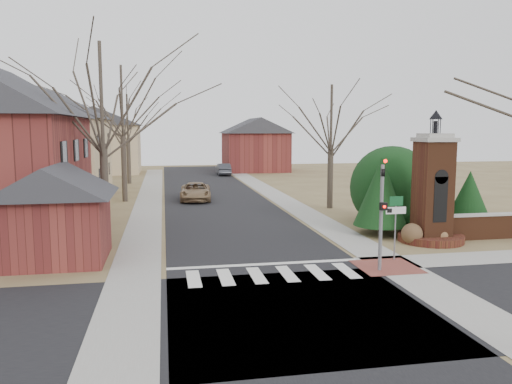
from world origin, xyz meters
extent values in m
plane|color=brown|center=(0.00, 0.00, 0.00)|extent=(120.00, 120.00, 0.00)
cube|color=black|center=(0.00, 22.00, 0.01)|extent=(8.00, 70.00, 0.01)
cube|color=black|center=(0.00, -3.00, 0.01)|extent=(120.00, 8.00, 0.01)
cube|color=silver|center=(0.00, 0.80, 0.01)|extent=(8.00, 2.20, 0.02)
cube|color=silver|center=(0.00, 2.30, 0.01)|extent=(8.00, 0.35, 0.02)
cube|color=gray|center=(5.20, 22.00, 0.01)|extent=(2.00, 60.00, 0.02)
cube|color=gray|center=(-5.20, 22.00, 0.01)|extent=(2.00, 60.00, 0.02)
cube|color=brown|center=(4.80, 1.00, 0.01)|extent=(2.40, 2.40, 0.02)
cylinder|color=slate|center=(4.30, 0.60, 2.10)|extent=(0.14, 0.14, 4.20)
imported|color=black|center=(4.30, 0.60, 4.05)|extent=(0.15, 0.18, 0.90)
sphere|color=#FF0C05|center=(4.30, 0.38, 4.35)|extent=(0.14, 0.14, 0.14)
cube|color=black|center=(4.30, 0.42, 2.60)|extent=(0.28, 0.16, 0.30)
sphere|color=#FF0C05|center=(4.30, 0.33, 2.60)|extent=(0.11, 0.11, 0.11)
cylinder|color=slate|center=(5.60, 2.00, 1.30)|extent=(0.06, 0.06, 2.60)
cube|color=silver|center=(5.60, 1.98, 2.15)|extent=(0.90, 0.03, 0.30)
cube|color=black|center=(5.30, 1.97, 2.15)|extent=(0.22, 0.02, 0.18)
cube|color=#104C23|center=(5.60, 1.98, 2.55)|extent=(0.60, 0.03, 0.40)
cylinder|color=#572D19|center=(9.00, 5.00, 0.18)|extent=(3.20, 3.20, 0.36)
cube|color=#572D19|center=(9.00, 5.00, 2.50)|extent=(1.50, 1.50, 5.00)
cube|color=black|center=(9.00, 4.28, 2.20)|extent=(0.70, 0.10, 2.20)
cube|color=gray|center=(9.00, 5.00, 5.05)|extent=(1.70, 1.70, 0.20)
cube|color=gray|center=(9.00, 5.00, 5.25)|extent=(1.30, 1.30, 0.20)
cylinder|color=black|center=(9.00, 5.00, 5.65)|extent=(0.20, 0.20, 0.60)
cone|color=black|center=(9.00, 5.00, 6.25)|extent=(0.64, 0.64, 0.45)
cube|color=#572D19|center=(13.50, 5.00, 0.60)|extent=(7.50, 0.40, 1.20)
cube|color=gray|center=(13.50, 5.00, 1.25)|extent=(7.50, 0.50, 0.10)
cube|color=tan|center=(-13.50, 27.00, 3.20)|extent=(9.00, 12.00, 6.40)
cube|color=tan|center=(-16.02, 24.60, 7.53)|extent=(0.75, 0.75, 3.50)
cube|color=maroon|center=(-8.50, 4.50, 1.40)|extent=(4.00, 4.00, 2.80)
cube|color=maroon|center=(-9.62, 3.70, 3.38)|extent=(0.75, 0.75, 1.82)
cube|color=tan|center=(-12.00, 48.00, 3.00)|extent=(10.00, 8.00, 6.00)
cube|color=tan|center=(-14.80, 46.40, 6.99)|extent=(0.75, 0.75, 3.08)
cube|color=maroon|center=(8.00, 48.00, 2.50)|extent=(8.00, 8.00, 5.00)
cube|color=maroon|center=(5.76, 46.40, 5.90)|extent=(0.75, 0.75, 2.80)
cylinder|color=#473D33|center=(7.20, 7.00, 0.25)|extent=(0.20, 0.20, 0.50)
cone|color=black|center=(7.20, 7.00, 2.30)|extent=(2.80, 2.80, 3.60)
cylinder|color=#473D33|center=(10.50, 8.20, 0.25)|extent=(0.20, 0.20, 0.50)
cone|color=black|center=(10.50, 8.20, 2.60)|extent=(3.40, 3.40, 4.20)
cylinder|color=#473D33|center=(12.50, 7.20, 0.25)|extent=(0.20, 0.20, 0.50)
cone|color=black|center=(12.50, 7.20, 1.90)|extent=(2.40, 2.40, 2.80)
sphere|color=black|center=(9.00, 9.50, 2.40)|extent=(4.80, 4.80, 4.80)
cylinder|color=#473D33|center=(-7.00, 9.00, 2.42)|extent=(0.40, 0.40, 4.83)
cylinder|color=#473D33|center=(-7.00, 22.00, 2.52)|extent=(0.40, 0.40, 5.04)
cylinder|color=#473D33|center=(-7.50, 35.00, 2.21)|extent=(0.40, 0.40, 4.41)
cylinder|color=#473D33|center=(7.50, 16.00, 2.10)|extent=(0.40, 0.40, 4.20)
imported|color=olive|center=(-1.60, 21.55, 0.69)|extent=(2.64, 5.13, 1.38)
imported|color=#393B42|center=(3.10, 42.58, 0.71)|extent=(1.54, 4.31, 1.42)
sphere|color=brown|center=(7.78, 4.60, 0.51)|extent=(1.03, 1.03, 1.03)
sphere|color=brown|center=(9.30, 4.60, 0.41)|extent=(0.81, 0.81, 0.81)
camera|label=1|loc=(-4.00, -17.35, 5.57)|focal=35.00mm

